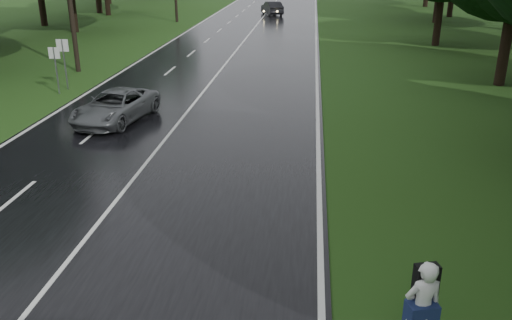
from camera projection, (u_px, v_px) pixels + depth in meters
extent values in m
plane|color=#204213|center=(86.00, 240.00, 13.30)|extent=(160.00, 160.00, 0.00)
cube|color=black|center=(219.00, 72.00, 31.84)|extent=(12.00, 140.00, 0.04)
cube|color=silver|center=(219.00, 72.00, 31.83)|extent=(0.12, 140.00, 0.01)
imported|color=#505355|center=(116.00, 106.00, 22.31)|extent=(2.97, 4.95, 1.29)
imported|color=black|center=(272.00, 8.00, 60.85)|extent=(2.97, 4.78, 1.49)
imported|color=silver|center=(422.00, 309.00, 9.23)|extent=(0.77, 0.61, 1.86)
cube|color=black|center=(426.00, 280.00, 9.32)|extent=(0.47, 0.32, 0.60)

